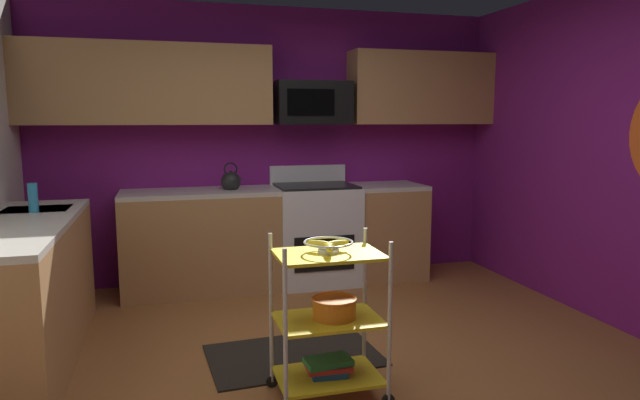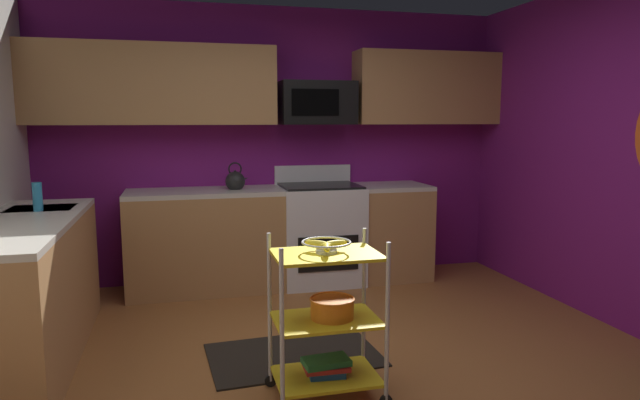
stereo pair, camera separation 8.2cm
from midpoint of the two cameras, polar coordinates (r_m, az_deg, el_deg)
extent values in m
cube|color=#995B2D|center=(3.52, 2.40, -18.32)|extent=(4.40, 4.80, 0.04)
cube|color=#751970|center=(5.52, -5.34, 5.55)|extent=(4.52, 0.06, 2.60)
cube|color=#B27F4C|center=(5.30, -4.58, -3.92)|extent=(2.82, 0.60, 0.88)
cube|color=beige|center=(5.23, -4.64, 1.01)|extent=(2.82, 0.60, 0.04)
cube|color=#B27F4C|center=(4.08, -28.27, -8.60)|extent=(0.60, 1.95, 0.88)
cube|color=beige|center=(3.98, -28.72, -2.23)|extent=(0.60, 1.95, 0.04)
cube|color=#B7BABC|center=(4.50, -27.16, -1.81)|extent=(0.44, 0.36, 0.16)
cube|color=white|center=(5.38, -0.91, -3.52)|extent=(0.76, 0.64, 0.92)
cube|color=black|center=(5.09, 0.02, -5.44)|extent=(0.56, 0.01, 0.32)
cube|color=white|center=(5.57, -1.68, 2.62)|extent=(0.76, 0.06, 0.18)
cube|color=black|center=(5.30, -0.93, 1.46)|extent=(0.72, 0.60, 0.02)
cube|color=#B27F4C|center=(5.24, -17.46, 11.09)|extent=(2.15, 0.33, 0.70)
cube|color=#B27F4C|center=(5.78, 9.76, 11.04)|extent=(1.45, 0.33, 0.70)
cube|color=black|center=(5.37, -1.25, 9.78)|extent=(0.70, 0.38, 0.40)
cube|color=black|center=(5.17, -1.36, 9.84)|extent=(0.44, 0.01, 0.24)
cylinder|color=silver|center=(2.94, -4.33, -13.30)|extent=(0.02, 0.02, 0.88)
cylinder|color=silver|center=(3.09, 6.29, -12.22)|extent=(0.02, 0.02, 0.88)
cylinder|color=black|center=(3.27, 6.16, -19.47)|extent=(0.07, 0.02, 0.07)
cylinder|color=silver|center=(3.30, -5.68, -10.87)|extent=(0.02, 0.02, 0.88)
cylinder|color=black|center=(3.47, -5.57, -17.76)|extent=(0.07, 0.02, 0.07)
cylinder|color=silver|center=(3.43, 3.84, -10.07)|extent=(0.02, 0.02, 0.88)
cylinder|color=black|center=(3.60, 3.77, -16.74)|extent=(0.07, 0.02, 0.07)
cube|color=yellow|center=(3.31, 0.09, -17.37)|extent=(0.57, 0.39, 0.02)
cube|color=yellow|center=(3.19, 0.09, -12.01)|extent=(0.57, 0.39, 0.02)
cube|color=yellow|center=(3.08, 0.10, -5.53)|extent=(0.57, 0.39, 0.02)
torus|color=silver|center=(3.06, 0.10, -4.28)|extent=(0.27, 0.27, 0.01)
cylinder|color=silver|center=(3.07, 0.10, -5.19)|extent=(0.12, 0.12, 0.02)
ellipsoid|color=yellow|center=(3.09, 0.88, -4.44)|extent=(0.17, 0.09, 0.04)
ellipsoid|color=yellow|center=(3.09, -0.73, -4.46)|extent=(0.15, 0.14, 0.04)
ellipsoid|color=yellow|center=(3.02, 0.14, -4.76)|extent=(0.08, 0.17, 0.04)
cylinder|color=orange|center=(3.17, 0.70, -10.89)|extent=(0.24, 0.24, 0.11)
torus|color=orange|center=(3.16, 0.70, -9.96)|extent=(0.25, 0.25, 0.01)
cube|color=#1E4C8C|center=(3.30, 0.09, -16.95)|extent=(0.21, 0.17, 0.04)
cube|color=#B22626|center=(3.29, 0.09, -16.47)|extent=(0.26, 0.17, 0.03)
cube|color=#26723F|center=(3.28, 0.09, -16.01)|extent=(0.27, 0.17, 0.03)
sphere|color=black|center=(5.15, -9.45, 1.85)|extent=(0.18, 0.18, 0.18)
sphere|color=black|center=(5.14, -9.47, 2.82)|extent=(0.03, 0.03, 0.03)
cone|color=black|center=(5.16, -8.56, 2.08)|extent=(0.09, 0.04, 0.06)
torus|color=black|center=(5.14, -9.48, 3.09)|extent=(0.12, 0.01, 0.12)
cylinder|color=#2D8CBF|center=(4.32, -27.50, 0.21)|extent=(0.06, 0.06, 0.20)
cube|color=black|center=(3.86, -3.32, -15.39)|extent=(1.14, 0.76, 0.01)
camera|label=1|loc=(0.04, -90.67, -0.10)|focal=31.67mm
camera|label=2|loc=(0.04, 89.33, 0.10)|focal=31.67mm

